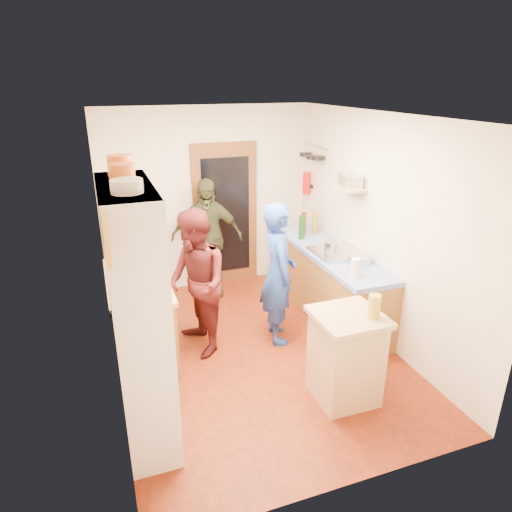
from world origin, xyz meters
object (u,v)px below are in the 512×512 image
person_hob (281,274)px  person_left (197,282)px  island_base (345,359)px  person_back (208,238)px  hutch_body (138,317)px  right_counter_base (329,285)px

person_hob → person_left: size_ratio=1.01×
person_left → person_hob: bearing=74.7°
island_base → person_back: 2.81m
person_hob → person_back: bearing=26.9°
hutch_body → right_counter_base: (2.50, 1.30, -0.68)m
island_base → right_counter_base: bearing=67.0°
hutch_body → person_back: (1.19, 2.45, -0.25)m
hutch_body → island_base: hutch_body is taller
person_hob → right_counter_base: bearing=-58.6°
hutch_body → right_counter_base: 2.90m
hutch_body → person_left: size_ratio=1.32×
island_base → person_back: bearing=103.5°
person_hob → person_left: 0.96m
hutch_body → island_base: size_ratio=2.56×
hutch_body → person_back: hutch_body is taller
person_left → person_back: size_ratio=0.98×
right_counter_base → island_base: island_base is taller
person_back → person_hob: bearing=-57.9°
person_hob → person_left: person_hob is taller
hutch_body → person_hob: (1.68, 0.96, -0.26)m
right_counter_base → person_back: bearing=138.6°
person_left → person_back: person_back is taller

